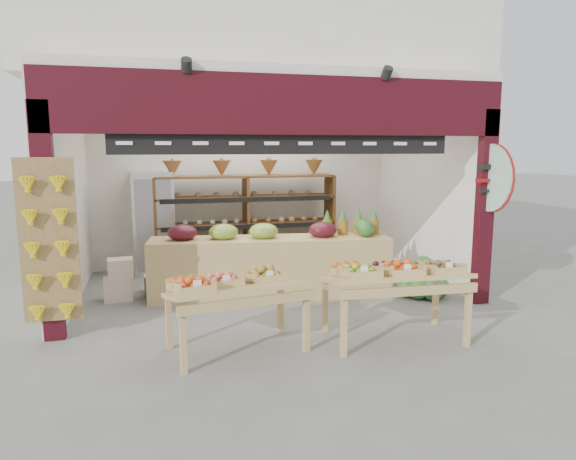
# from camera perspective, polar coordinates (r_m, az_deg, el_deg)

# --- Properties ---
(ground) EXTENTS (60.00, 60.00, 0.00)m
(ground) POSITION_cam_1_polar(r_m,az_deg,el_deg) (7.58, -1.87, -7.33)
(ground) COLOR slate
(ground) RESTS_ON ground
(shop_structure) EXTENTS (6.36, 5.12, 5.40)m
(shop_structure) POSITION_cam_1_polar(r_m,az_deg,el_deg) (9.03, -4.42, 20.43)
(shop_structure) COLOR white
(shop_structure) RESTS_ON ground
(banana_board) EXTENTS (0.60, 0.15, 1.80)m
(banana_board) POSITION_cam_1_polar(r_m,az_deg,el_deg) (6.12, -25.08, -1.46)
(banana_board) COLOR olive
(banana_board) RESTS_ON ground
(gift_sign) EXTENTS (0.04, 0.93, 0.92)m
(gift_sign) POSITION_cam_1_polar(r_m,az_deg,el_deg) (7.38, 21.60, 5.40)
(gift_sign) COLOR #ABD7C0
(gift_sign) RESTS_ON ground
(back_shelving) EXTENTS (3.16, 0.52, 1.94)m
(back_shelving) POSITION_cam_1_polar(r_m,az_deg,el_deg) (9.04, -4.69, 2.80)
(back_shelving) COLOR brown
(back_shelving) RESTS_ON ground
(refrigerator) EXTENTS (0.68, 0.68, 1.76)m
(refrigerator) POSITION_cam_1_polar(r_m,az_deg,el_deg) (9.05, -14.65, 0.76)
(refrigerator) COLOR silver
(refrigerator) RESTS_ON ground
(cardboard_stack) EXTENTS (0.95, 0.69, 0.60)m
(cardboard_stack) POSITION_cam_1_polar(r_m,az_deg,el_deg) (7.74, -16.53, -5.68)
(cardboard_stack) COLOR silver
(cardboard_stack) RESTS_ON ground
(mid_counter) EXTENTS (3.51, 1.11, 1.08)m
(mid_counter) POSITION_cam_1_polar(r_m,az_deg,el_deg) (7.48, -2.04, -3.81)
(mid_counter) COLOR #D9B26F
(mid_counter) RESTS_ON ground
(display_table_left) EXTENTS (1.54, 1.03, 0.93)m
(display_table_left) POSITION_cam_1_polar(r_m,az_deg,el_deg) (5.48, -6.91, -6.29)
(display_table_left) COLOR #D9B26F
(display_table_left) RESTS_ON ground
(display_table_right) EXTENTS (1.57, 0.94, 0.98)m
(display_table_right) POSITION_cam_1_polar(r_m,az_deg,el_deg) (5.86, 11.79, -4.72)
(display_table_right) COLOR #D9B26F
(display_table_right) RESTS_ON ground
(watermelon_pile) EXTENTS (0.75, 0.75, 0.59)m
(watermelon_pile) POSITION_cam_1_polar(r_m,az_deg,el_deg) (7.77, 14.64, -5.74)
(watermelon_pile) COLOR #18491A
(watermelon_pile) RESTS_ON ground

